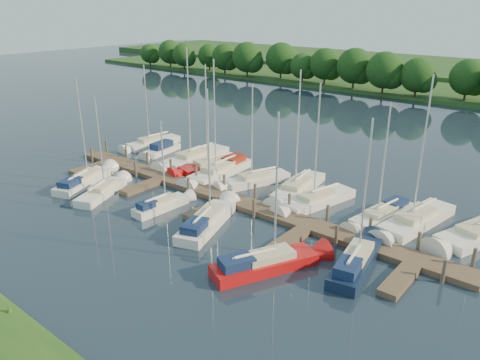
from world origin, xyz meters
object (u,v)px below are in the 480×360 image
Objects in this scene: sailboat_n_0 at (151,144)px; motorboat at (161,150)px; dock at (224,201)px; sailboat_n_5 at (254,181)px; sailboat_s_2 at (162,206)px.

motorboat is (2.90, -1.10, 0.06)m from sailboat_n_0.
sailboat_n_0 is 3.10m from motorboat.
dock is 5.18m from sailboat_n_5.
sailboat_s_2 is at bearing 96.20° from sailboat_n_5.
motorboat is 0.72× the size of sailboat_s_2.
motorboat is 0.57× the size of sailboat_n_5.
sailboat_s_2 is (-3.18, -4.08, 0.13)m from dock.
sailboat_n_0 is at bearing 157.97° from dock.
sailboat_n_5 reaches higher than sailboat_s_2.
sailboat_n_0 is 1.29× the size of sailboat_s_2.
sailboat_n_5 is (16.70, -1.95, -0.00)m from sailboat_n_0.
sailboat_n_0 is 16.81m from sailboat_n_5.
sailboat_n_5 is 1.26× the size of sailboat_s_2.
dock is 5.22× the size of sailboat_s_2.
sailboat_n_5 reaches higher than motorboat.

